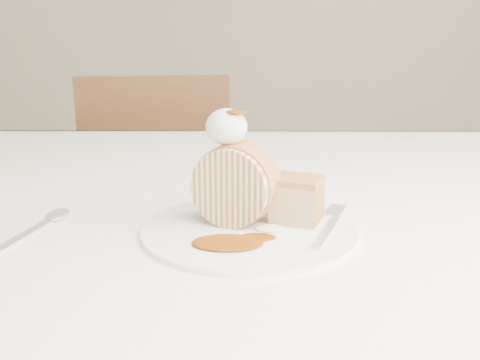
{
  "coord_description": "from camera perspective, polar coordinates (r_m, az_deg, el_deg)",
  "views": [
    {
      "loc": [
        -0.02,
        -0.54,
        0.96
      ],
      "look_at": [
        -0.02,
        0.02,
        0.81
      ],
      "focal_mm": 40.0,
      "sensor_mm": 36.0,
      "label": 1
    }
  ],
  "objects": [
    {
      "name": "caramel_pool",
      "position": [
        0.54,
        -1.33,
        -6.67
      ],
      "size": [
        0.09,
        0.07,
        0.0
      ],
      "primitive_type": null,
      "rotation": [
        0.0,
        0.0,
        -0.37
      ],
      "color": "#6B2F04",
      "rests_on": "plate"
    },
    {
      "name": "roulade_slice",
      "position": [
        0.59,
        -0.52,
        -0.51
      ],
      "size": [
        0.1,
        0.08,
        0.09
      ],
      "primitive_type": "cylinder",
      "rotation": [
        1.57,
        0.0,
        -0.36
      ],
      "color": "beige",
      "rests_on": "plate"
    },
    {
      "name": "chair_far",
      "position": [
        1.61,
        -8.6,
        -1.93
      ],
      "size": [
        0.45,
        0.45,
        0.85
      ],
      "rotation": [
        0.0,
        0.0,
        3.26
      ],
      "color": "brown",
      "rests_on": "ground"
    },
    {
      "name": "plate",
      "position": [
        0.59,
        0.96,
        -5.3
      ],
      "size": [
        0.31,
        0.31,
        0.01
      ],
      "primitive_type": "cylinder",
      "rotation": [
        0.0,
        0.0,
        -0.37
      ],
      "color": "white",
      "rests_on": "table"
    },
    {
      "name": "caramel_drizzle",
      "position": [
        0.57,
        -0.39,
        7.78
      ],
      "size": [
        0.02,
        0.02,
        0.01
      ],
      "primitive_type": "ellipsoid",
      "color": "#6B2F04",
      "rests_on": "whipped_cream"
    },
    {
      "name": "cake_chunk",
      "position": [
        0.61,
        6.09,
        -2.35
      ],
      "size": [
        0.07,
        0.06,
        0.04
      ],
      "primitive_type": "cube",
      "rotation": [
        0.0,
        0.0,
        -0.37
      ],
      "color": "#CB854C",
      "rests_on": "plate"
    },
    {
      "name": "whipped_cream",
      "position": [
        0.58,
        -1.46,
        5.7
      ],
      "size": [
        0.05,
        0.05,
        0.04
      ],
      "primitive_type": "ellipsoid",
      "color": "white",
      "rests_on": "roulade_slice"
    },
    {
      "name": "table",
      "position": [
        0.8,
        1.69,
        -6.71
      ],
      "size": [
        1.4,
        0.9,
        0.75
      ],
      "color": "white",
      "rests_on": "ground"
    },
    {
      "name": "fork",
      "position": [
        0.58,
        9.25,
        -5.45
      ],
      "size": [
        0.07,
        0.14,
        0.0
      ],
      "primitive_type": "cube",
      "rotation": [
        0.0,
        0.0,
        -0.36
      ],
      "color": "silver",
      "rests_on": "plate"
    },
    {
      "name": "spoon",
      "position": [
        0.61,
        -22.9,
        -6.05
      ],
      "size": [
        0.06,
        0.16,
        0.0
      ],
      "primitive_type": "cube",
      "rotation": [
        0.0,
        0.0,
        -0.22
      ],
      "color": "silver",
      "rests_on": "table"
    }
  ]
}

